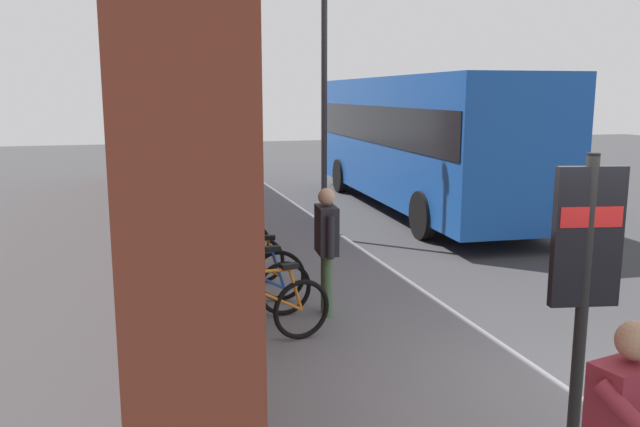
{
  "coord_description": "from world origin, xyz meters",
  "views": [
    {
      "loc": [
        -4.57,
        3.99,
        2.96
      ],
      "look_at": [
        3.79,
        1.62,
        1.36
      ],
      "focal_mm": 36.69,
      "sensor_mm": 36.0,
      "label": 1
    }
  ],
  "objects_px": {
    "bicycle_end_of_row": "(219,245)",
    "street_lamp": "(324,84)",
    "pedestrian_crossing_street": "(327,238)",
    "bicycle_by_door": "(242,274)",
    "transit_info_sign": "(586,256)",
    "bicycle_mid_rack": "(245,290)",
    "bicycle_far_end": "(260,314)",
    "bicycle_leaning_wall": "(227,258)",
    "city_bus": "(420,135)"
  },
  "relations": [
    {
      "from": "pedestrian_crossing_street",
      "to": "street_lamp",
      "type": "height_order",
      "value": "street_lamp"
    },
    {
      "from": "bicycle_mid_rack",
      "to": "bicycle_leaning_wall",
      "type": "xyz_separation_m",
      "value": [
        1.66,
        0.01,
        -0.0
      ]
    },
    {
      "from": "bicycle_far_end",
      "to": "city_bus",
      "type": "xyz_separation_m",
      "value": [
        8.41,
        -5.72,
        1.41
      ]
    },
    {
      "from": "bicycle_leaning_wall",
      "to": "transit_info_sign",
      "type": "height_order",
      "value": "transit_info_sign"
    },
    {
      "from": "bicycle_mid_rack",
      "to": "transit_info_sign",
      "type": "bearing_deg",
      "value": -151.14
    },
    {
      "from": "bicycle_far_end",
      "to": "city_bus",
      "type": "relative_size",
      "value": 0.16
    },
    {
      "from": "bicycle_mid_rack",
      "to": "bicycle_end_of_row",
      "type": "xyz_separation_m",
      "value": [
        2.58,
        -0.0,
        -0.0
      ]
    },
    {
      "from": "bicycle_end_of_row",
      "to": "street_lamp",
      "type": "xyz_separation_m",
      "value": [
        2.22,
        -2.44,
        2.64
      ]
    },
    {
      "from": "bicycle_end_of_row",
      "to": "pedestrian_crossing_street",
      "type": "distance_m",
      "value": 2.93
    },
    {
      "from": "bicycle_by_door",
      "to": "bicycle_mid_rack",
      "type": "bearing_deg",
      "value": 173.46
    },
    {
      "from": "bicycle_mid_rack",
      "to": "city_bus",
      "type": "xyz_separation_m",
      "value": [
        7.46,
        -5.74,
        1.41
      ]
    },
    {
      "from": "transit_info_sign",
      "to": "bicycle_mid_rack",
      "type": "bearing_deg",
      "value": 28.86
    },
    {
      "from": "bicycle_leaning_wall",
      "to": "pedestrian_crossing_street",
      "type": "height_order",
      "value": "pedestrian_crossing_street"
    },
    {
      "from": "bicycle_by_door",
      "to": "bicycle_end_of_row",
      "type": "relative_size",
      "value": 0.97
    },
    {
      "from": "bicycle_far_end",
      "to": "bicycle_leaning_wall",
      "type": "height_order",
      "value": "same"
    },
    {
      "from": "bicycle_far_end",
      "to": "pedestrian_crossing_street",
      "type": "bearing_deg",
      "value": -49.83
    },
    {
      "from": "bicycle_by_door",
      "to": "street_lamp",
      "type": "relative_size",
      "value": 0.34
    },
    {
      "from": "bicycle_end_of_row",
      "to": "transit_info_sign",
      "type": "height_order",
      "value": "transit_info_sign"
    },
    {
      "from": "transit_info_sign",
      "to": "pedestrian_crossing_street",
      "type": "bearing_deg",
      "value": 15.45
    },
    {
      "from": "bicycle_far_end",
      "to": "transit_info_sign",
      "type": "height_order",
      "value": "transit_info_sign"
    },
    {
      "from": "bicycle_far_end",
      "to": "transit_info_sign",
      "type": "bearing_deg",
      "value": -143.8
    },
    {
      "from": "bicycle_by_door",
      "to": "bicycle_end_of_row",
      "type": "xyz_separation_m",
      "value": [
        1.82,
        0.09,
        -0.0
      ]
    },
    {
      "from": "bicycle_mid_rack",
      "to": "city_bus",
      "type": "bearing_deg",
      "value": -37.59
    },
    {
      "from": "transit_info_sign",
      "to": "city_bus",
      "type": "distance_m",
      "value": 11.8
    },
    {
      "from": "bicycle_far_end",
      "to": "pedestrian_crossing_street",
      "type": "relative_size",
      "value": 1.05
    },
    {
      "from": "bicycle_by_door",
      "to": "pedestrian_crossing_street",
      "type": "bearing_deg",
      "value": -131.35
    },
    {
      "from": "bicycle_far_end",
      "to": "pedestrian_crossing_street",
      "type": "distance_m",
      "value": 1.49
    },
    {
      "from": "bicycle_mid_rack",
      "to": "transit_info_sign",
      "type": "distance_m",
      "value": 4.46
    },
    {
      "from": "bicycle_end_of_row",
      "to": "bicycle_leaning_wall",
      "type": "bearing_deg",
      "value": 179.59
    },
    {
      "from": "bicycle_mid_rack",
      "to": "pedestrian_crossing_street",
      "type": "xyz_separation_m",
      "value": [
        -0.08,
        -1.05,
        0.63
      ]
    },
    {
      "from": "bicycle_leaning_wall",
      "to": "street_lamp",
      "type": "xyz_separation_m",
      "value": [
        3.14,
        -2.44,
        2.64
      ]
    },
    {
      "from": "bicycle_by_door",
      "to": "city_bus",
      "type": "relative_size",
      "value": 0.16
    },
    {
      "from": "pedestrian_crossing_street",
      "to": "transit_info_sign",
      "type": "bearing_deg",
      "value": -164.55
    },
    {
      "from": "bicycle_leaning_wall",
      "to": "bicycle_far_end",
      "type": "bearing_deg",
      "value": -179.44
    },
    {
      "from": "bicycle_mid_rack",
      "to": "bicycle_end_of_row",
      "type": "distance_m",
      "value": 2.58
    },
    {
      "from": "bicycle_by_door",
      "to": "bicycle_end_of_row",
      "type": "height_order",
      "value": "same"
    },
    {
      "from": "bicycle_mid_rack",
      "to": "bicycle_by_door",
      "type": "relative_size",
      "value": 1.03
    },
    {
      "from": "bicycle_by_door",
      "to": "city_bus",
      "type": "distance_m",
      "value": 8.87
    },
    {
      "from": "bicycle_mid_rack",
      "to": "bicycle_end_of_row",
      "type": "bearing_deg",
      "value": -0.02
    },
    {
      "from": "bicycle_far_end",
      "to": "bicycle_end_of_row",
      "type": "bearing_deg",
      "value": 0.31
    },
    {
      "from": "bicycle_leaning_wall",
      "to": "city_bus",
      "type": "height_order",
      "value": "city_bus"
    },
    {
      "from": "city_bus",
      "to": "street_lamp",
      "type": "relative_size",
      "value": 2.08
    },
    {
      "from": "bicycle_leaning_wall",
      "to": "pedestrian_crossing_street",
      "type": "xyz_separation_m",
      "value": [
        -1.75,
        -1.06,
        0.63
      ]
    },
    {
      "from": "bicycle_end_of_row",
      "to": "pedestrian_crossing_street",
      "type": "xyz_separation_m",
      "value": [
        -2.67,
        -1.05,
        0.63
      ]
    },
    {
      "from": "bicycle_end_of_row",
      "to": "street_lamp",
      "type": "height_order",
      "value": "street_lamp"
    },
    {
      "from": "bicycle_by_door",
      "to": "bicycle_end_of_row",
      "type": "distance_m",
      "value": 1.82
    },
    {
      "from": "bicycle_end_of_row",
      "to": "city_bus",
      "type": "xyz_separation_m",
      "value": [
        4.87,
        -5.74,
        1.41
      ]
    },
    {
      "from": "bicycle_by_door",
      "to": "transit_info_sign",
      "type": "bearing_deg",
      "value": -156.35
    },
    {
      "from": "bicycle_by_door",
      "to": "street_lamp",
      "type": "distance_m",
      "value": 5.36
    },
    {
      "from": "pedestrian_crossing_street",
      "to": "bicycle_far_end",
      "type": "bearing_deg",
      "value": 130.17
    }
  ]
}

